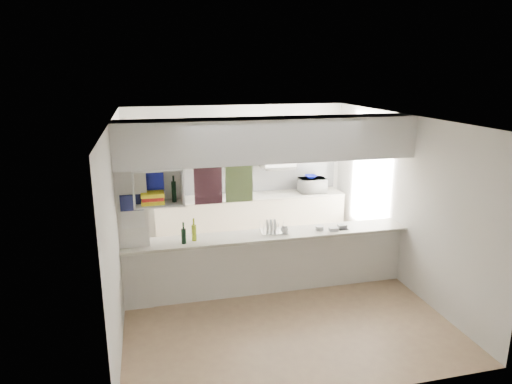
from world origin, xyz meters
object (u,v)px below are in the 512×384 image
object	(u,v)px
microwave	(312,185)
wine_bottles	(189,234)
bowl	(311,177)
dish_rack	(274,227)

from	to	relation	value
microwave	wine_bottles	world-z (taller)	wine_bottles
microwave	bowl	distance (m)	0.17
microwave	bowl	bearing A→B (deg)	-34.44
dish_rack	bowl	bearing A→B (deg)	60.99
bowl	dish_rack	world-z (taller)	bowl
bowl	wine_bottles	size ratio (longest dim) A/B	0.72
microwave	dish_rack	bearing A→B (deg)	56.39
microwave	dish_rack	world-z (taller)	microwave
dish_rack	wine_bottles	world-z (taller)	wine_bottles
microwave	dish_rack	xyz separation A→B (m)	(-1.35, -2.00, -0.06)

